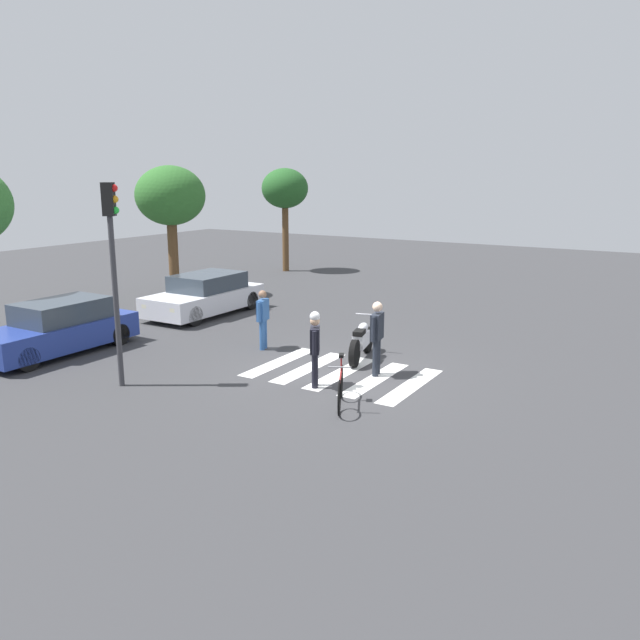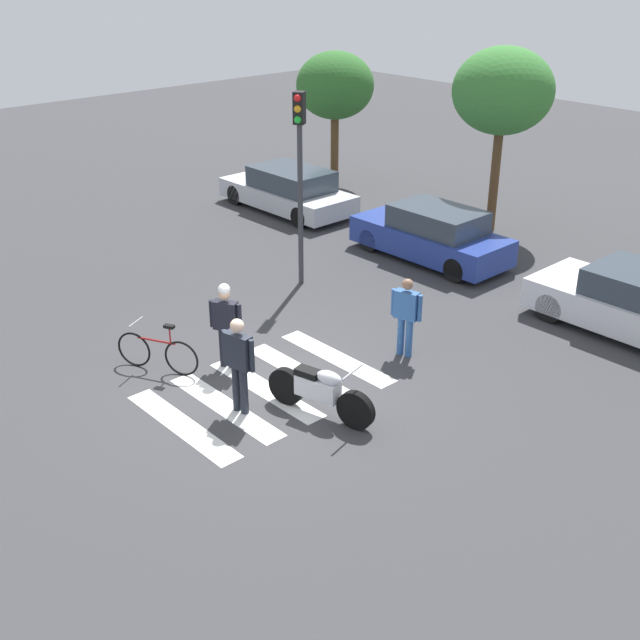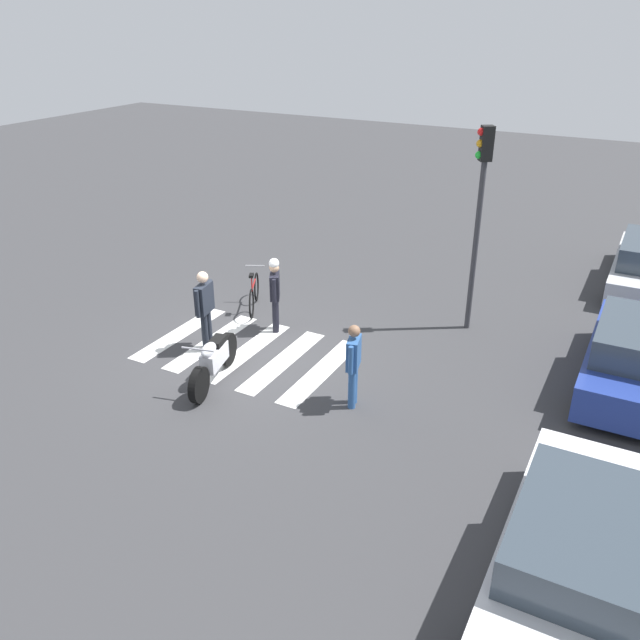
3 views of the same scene
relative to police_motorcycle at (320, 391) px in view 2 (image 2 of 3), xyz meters
The scene contains 13 objects.
ground_plane 1.41m from the police_motorcycle, behind, with size 60.00×60.00×0.00m, color #38383A.
police_motorcycle is the anchor object (origin of this frame).
leaning_bicycle 3.45m from the police_motorcycle, 159.57° to the right, with size 1.58×0.82×1.02m.
officer_on_foot 1.49m from the police_motorcycle, 137.50° to the right, with size 0.69×0.29×1.77m.
officer_by_motorcycle 2.54m from the police_motorcycle, behind, with size 0.58×0.40×1.73m.
pedestrian_bystander 2.81m from the police_motorcycle, 100.67° to the left, with size 0.64×0.32×1.62m.
crosswalk_stripes 1.41m from the police_motorcycle, behind, with size 2.86×4.05×0.01m.
car_silver_sedan 11.66m from the police_motorcycle, 142.33° to the left, with size 4.48×1.84×1.32m.
car_blue_hatchback 8.02m from the police_motorcycle, 116.74° to the left, with size 4.20×1.68×1.40m.
car_white_van 7.33m from the police_motorcycle, 73.58° to the left, with size 4.33×1.89×1.37m.
traffic_light_pole 6.42m from the police_motorcycle, 142.04° to the left, with size 0.33×0.36×4.48m.
street_tree_near 14.96m from the police_motorcycle, 135.74° to the left, with size 2.52×2.52×4.30m.
street_tree_mid 11.53m from the police_motorcycle, 111.53° to the left, with size 2.70×2.70×4.99m.
Camera 2 is at (9.96, -7.72, 7.39)m, focal length 44.57 mm.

